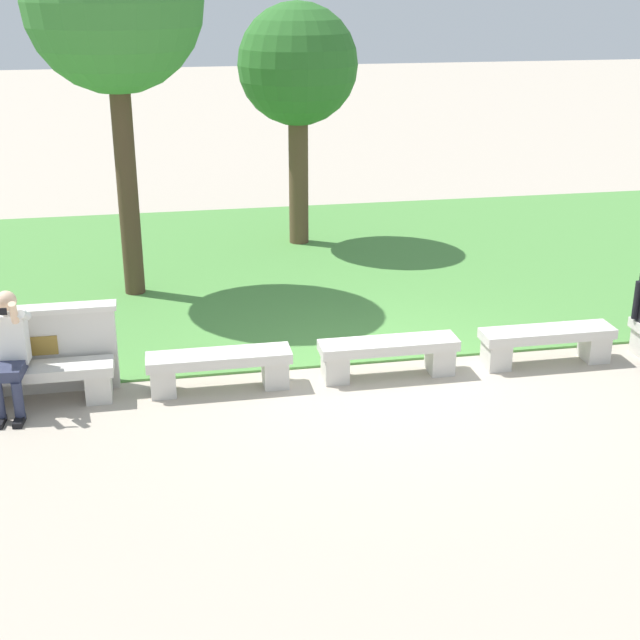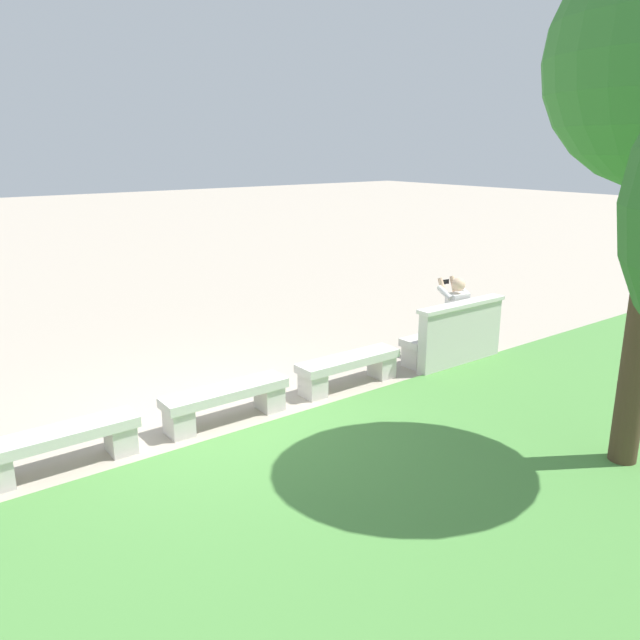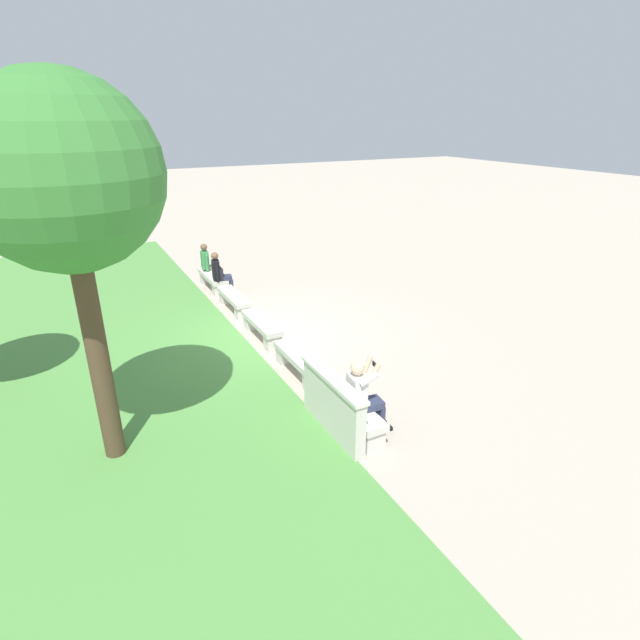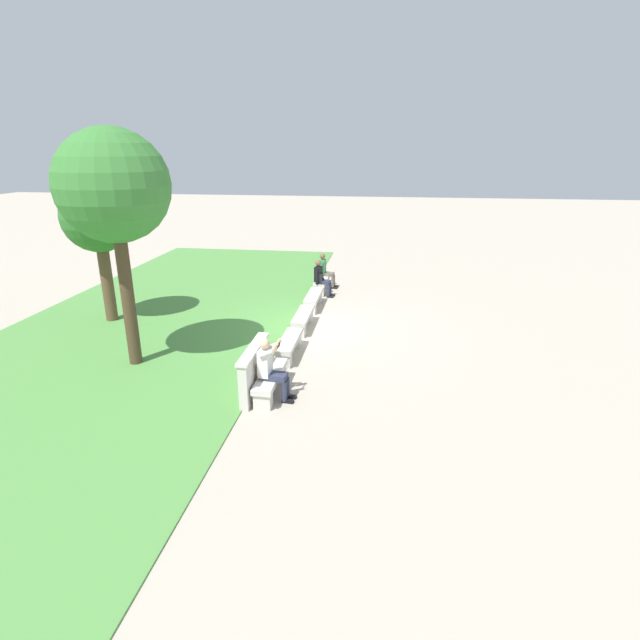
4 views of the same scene
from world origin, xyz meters
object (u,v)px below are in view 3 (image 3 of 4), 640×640
object	(u,v)px
bench_main	(351,411)
person_companion	(209,263)
bench_end	(212,280)
person_photographer	(363,393)
bench_near	(299,362)
backpack	(219,274)
bench_mid	(262,327)
person_distant	(220,272)
tree_behind_wall	(64,178)
bench_far	(234,300)

from	to	relation	value
bench_main	person_companion	xyz separation A→B (m)	(8.41, -0.07, 0.38)
bench_end	person_photographer	xyz separation A→B (m)	(-8.17, -0.08, 0.45)
bench_near	backpack	xyz separation A→B (m)	(5.29, -0.03, 0.34)
bench_near	bench_mid	xyz separation A→B (m)	(1.98, 0.00, 0.00)
bench_main	bench_near	xyz separation A→B (m)	(1.98, 0.00, 0.00)
person_companion	bench_near	bearing A→B (deg)	179.41
bench_end	person_companion	size ratio (longest dim) A/B	1.30
bench_near	person_distant	distance (m)	5.32
bench_end	bench_main	bearing A→B (deg)	180.00
tree_behind_wall	backpack	bearing A→B (deg)	-29.64
bench_mid	bench_far	bearing A→B (deg)	0.00
tree_behind_wall	bench_end	bearing A→B (deg)	-27.08
person_distant	tree_behind_wall	distance (m)	7.99
bench_far	bench_end	xyz separation A→B (m)	(1.98, 0.00, 0.00)
bench_main	bench_near	bearing A→B (deg)	0.00
bench_main	bench_mid	xyz separation A→B (m)	(3.97, 0.00, 0.00)
bench_mid	person_photographer	world-z (taller)	person_photographer
backpack	tree_behind_wall	bearing A→B (deg)	150.36
bench_main	tree_behind_wall	distance (m)	5.27
person_photographer	bench_far	bearing A→B (deg)	0.72
person_companion	tree_behind_wall	bearing A→B (deg)	154.03
bench_near	bench_end	bearing A→B (deg)	0.00
bench_end	bench_near	bearing A→B (deg)	180.00
bench_main	bench_near	distance (m)	1.98
bench_end	tree_behind_wall	world-z (taller)	tree_behind_wall
bench_main	bench_mid	world-z (taller)	same
bench_far	person_companion	distance (m)	2.49
person_photographer	person_distant	world-z (taller)	person_photographer
person_photographer	tree_behind_wall	world-z (taller)	tree_behind_wall
bench_end	backpack	xyz separation A→B (m)	(-0.65, -0.03, 0.34)
bench_far	bench_end	size ratio (longest dim) A/B	1.00
bench_far	person_companion	size ratio (longest dim) A/B	1.30
bench_far	backpack	xyz separation A→B (m)	(1.33, -0.03, 0.34)
bench_main	backpack	size ratio (longest dim) A/B	3.82
bench_near	person_photographer	distance (m)	2.27
bench_near	tree_behind_wall	world-z (taller)	tree_behind_wall
person_companion	tree_behind_wall	distance (m)	8.89
bench_main	person_companion	bearing A→B (deg)	-0.45
person_photographer	person_companion	xyz separation A→B (m)	(8.65, 0.01, -0.06)
bench_far	person_companion	bearing A→B (deg)	-1.54
person_distant	tree_behind_wall	size ratio (longest dim) A/B	0.24
bench_near	person_distant	size ratio (longest dim) A/B	1.30
person_companion	person_photographer	bearing A→B (deg)	-179.92
bench_far	bench_main	bearing A→B (deg)	180.00
bench_mid	tree_behind_wall	distance (m)	5.95
bench_far	tree_behind_wall	distance (m)	7.14
bench_far	person_photographer	xyz separation A→B (m)	(-6.19, -0.08, 0.45)
person_companion	bench_end	bearing A→B (deg)	172.15
bench_end	tree_behind_wall	bearing A→B (deg)	152.92
bench_near	backpack	distance (m)	5.30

